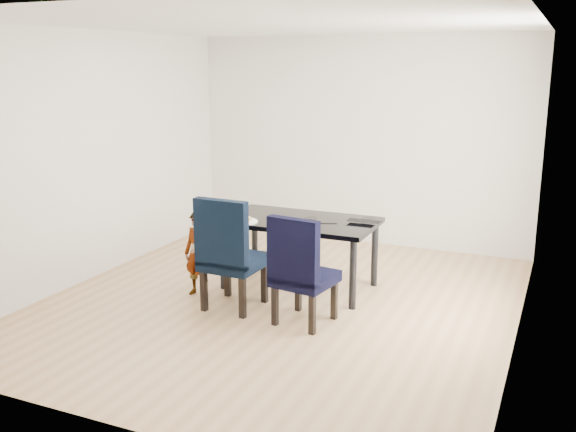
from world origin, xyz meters
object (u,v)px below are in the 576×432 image
at_px(laptop, 365,221).
at_px(dining_table, 299,253).
at_px(chair_left, 234,252).
at_px(child, 198,254).
at_px(plate, 245,221).
at_px(chair_right, 305,269).

bearing_deg(laptop, dining_table, 12.42).
relative_size(chair_left, laptop, 3.26).
height_order(child, laptop, child).
distance_m(chair_left, plate, 0.48).
height_order(dining_table, chair_left, chair_left).
bearing_deg(child, chair_left, -7.76).
bearing_deg(chair_left, laptop, 43.56).
distance_m(dining_table, plate, 0.70).
distance_m(chair_right, plate, 1.05).
height_order(chair_left, plate, chair_left).
bearing_deg(child, chair_right, -2.42).
relative_size(child, plate, 3.27).
height_order(chair_right, plate, chair_right).
distance_m(child, plate, 0.58).
xyz_separation_m(dining_table, laptop, (0.67, 0.15, 0.39)).
relative_size(dining_table, plate, 5.89).
relative_size(chair_left, chair_right, 1.09).
xyz_separation_m(plate, laptop, (1.14, 0.50, 0.01)).
height_order(dining_table, chair_right, chair_right).
xyz_separation_m(dining_table, chair_right, (0.42, -0.86, 0.14)).
height_order(plate, laptop, laptop).
bearing_deg(plate, chair_right, -29.92).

